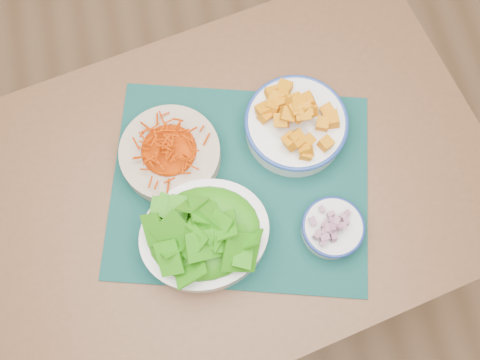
{
  "coord_description": "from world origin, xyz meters",
  "views": [
    {
      "loc": [
        -0.07,
        -0.17,
        1.78
      ],
      "look_at": [
        -0.0,
        0.14,
        0.78
      ],
      "focal_mm": 40.0,
      "sensor_mm": 36.0,
      "label": 1
    }
  ],
  "objects_px": {
    "carrot_bowl": "(170,153)",
    "table": "(226,199)",
    "lettuce_bowl": "(204,233)",
    "placemat": "(240,185)",
    "squash_bowl": "(297,121)",
    "onion_bowl": "(333,227)"
  },
  "relations": [
    {
      "from": "carrot_bowl",
      "to": "table",
      "type": "bearing_deg",
      "value": -37.92
    },
    {
      "from": "table",
      "to": "lettuce_bowl",
      "type": "xyz_separation_m",
      "value": [
        -0.06,
        -0.1,
        0.16
      ]
    },
    {
      "from": "placemat",
      "to": "squash_bowl",
      "type": "bearing_deg",
      "value": 49.77
    },
    {
      "from": "table",
      "to": "lettuce_bowl",
      "type": "height_order",
      "value": "lettuce_bowl"
    },
    {
      "from": "squash_bowl",
      "to": "table",
      "type": "bearing_deg",
      "value": -153.55
    },
    {
      "from": "table",
      "to": "squash_bowl",
      "type": "relative_size",
      "value": 4.82
    },
    {
      "from": "placemat",
      "to": "onion_bowl",
      "type": "xyz_separation_m",
      "value": [
        0.15,
        -0.13,
        0.03
      ]
    },
    {
      "from": "squash_bowl",
      "to": "lettuce_bowl",
      "type": "bearing_deg",
      "value": -140.2
    },
    {
      "from": "carrot_bowl",
      "to": "squash_bowl",
      "type": "xyz_separation_m",
      "value": [
        0.26,
        0.01,
        0.02
      ]
    },
    {
      "from": "placemat",
      "to": "lettuce_bowl",
      "type": "height_order",
      "value": "lettuce_bowl"
    },
    {
      "from": "carrot_bowl",
      "to": "lettuce_bowl",
      "type": "relative_size",
      "value": 0.8
    },
    {
      "from": "squash_bowl",
      "to": "lettuce_bowl",
      "type": "xyz_separation_m",
      "value": [
        -0.22,
        -0.18,
        -0.0
      ]
    },
    {
      "from": "table",
      "to": "placemat",
      "type": "bearing_deg",
      "value": -27.17
    },
    {
      "from": "table",
      "to": "carrot_bowl",
      "type": "xyz_separation_m",
      "value": [
        -0.09,
        0.07,
        0.15
      ]
    },
    {
      "from": "table",
      "to": "onion_bowl",
      "type": "distance_m",
      "value": 0.27
    },
    {
      "from": "placemat",
      "to": "onion_bowl",
      "type": "height_order",
      "value": "onion_bowl"
    },
    {
      "from": "table",
      "to": "squash_bowl",
      "type": "distance_m",
      "value": 0.25
    },
    {
      "from": "placemat",
      "to": "lettuce_bowl",
      "type": "distance_m",
      "value": 0.14
    },
    {
      "from": "squash_bowl",
      "to": "onion_bowl",
      "type": "xyz_separation_m",
      "value": [
        0.02,
        -0.22,
        -0.02
      ]
    },
    {
      "from": "table",
      "to": "squash_bowl",
      "type": "height_order",
      "value": "squash_bowl"
    },
    {
      "from": "table",
      "to": "placemat",
      "type": "distance_m",
      "value": 0.12
    },
    {
      "from": "lettuce_bowl",
      "to": "carrot_bowl",
      "type": "bearing_deg",
      "value": 96.29
    }
  ]
}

